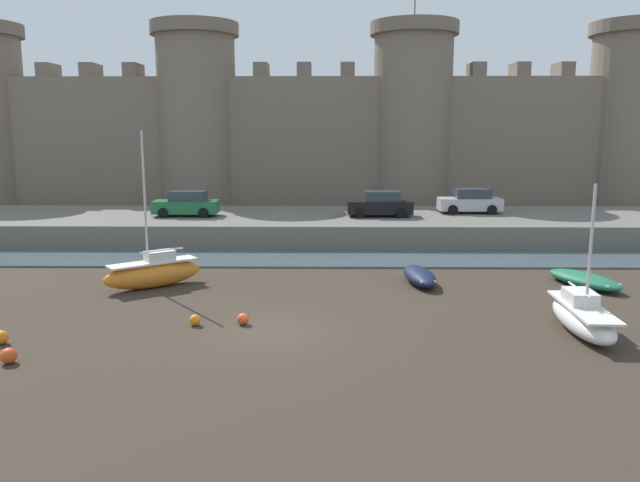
# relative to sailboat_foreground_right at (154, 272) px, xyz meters

# --- Properties ---
(ground_plane) EXTENTS (160.00, 160.00, 0.00)m
(ground_plane) POSITION_rel_sailboat_foreground_right_xyz_m (5.79, -6.21, -0.69)
(ground_plane) COLOR #382D23
(water_channel) EXTENTS (80.00, 4.50, 0.10)m
(water_channel) POSITION_rel_sailboat_foreground_right_xyz_m (5.79, 6.09, -0.64)
(water_channel) COLOR #47565B
(water_channel) RESTS_ON ground
(quay_road) EXTENTS (64.54, 10.00, 1.42)m
(quay_road) POSITION_rel_sailboat_foreground_right_xyz_m (5.79, 13.34, 0.02)
(quay_road) COLOR #666059
(quay_road) RESTS_ON ground
(castle) EXTENTS (59.57, 7.03, 18.27)m
(castle) POSITION_rel_sailboat_foreground_right_xyz_m (5.79, 24.92, 6.20)
(castle) COLOR #7A6B5B
(castle) RESTS_ON ground
(sailboat_foreground_right) EXTENTS (4.22, 3.58, 6.88)m
(sailboat_foreground_right) POSITION_rel_sailboat_foreground_right_xyz_m (0.00, 0.00, 0.00)
(sailboat_foreground_right) COLOR orange
(sailboat_foreground_right) RESTS_ON ground
(rowboat_midflat_right) EXTENTS (1.60, 3.63, 0.71)m
(rowboat_midflat_right) POSITION_rel_sailboat_foreground_right_xyz_m (11.90, 0.80, -0.32)
(rowboat_midflat_right) COLOR #141E3D
(rowboat_midflat_right) RESTS_ON ground
(sailboat_midflat_left) EXTENTS (1.57, 4.77, 5.16)m
(sailboat_midflat_left) POSITION_rel_sailboat_foreground_right_xyz_m (16.51, -6.04, -0.12)
(sailboat_midflat_left) COLOR silver
(sailboat_midflat_left) RESTS_ON ground
(rowboat_near_channel_left) EXTENTS (2.97, 4.14, 0.62)m
(rowboat_near_channel_left) POSITION_rel_sailboat_foreground_right_xyz_m (19.19, 0.39, -0.36)
(rowboat_near_channel_left) COLOR #1E6B47
(rowboat_near_channel_left) RESTS_ON ground
(mooring_buoy_mid_mud) EXTENTS (0.48, 0.48, 0.48)m
(mooring_buoy_mid_mud) POSITION_rel_sailboat_foreground_right_xyz_m (-1.83, -9.20, -0.45)
(mooring_buoy_mid_mud) COLOR #E04C1E
(mooring_buoy_mid_mud) RESTS_ON ground
(mooring_buoy_off_centre) EXTENTS (0.43, 0.43, 0.43)m
(mooring_buoy_off_centre) POSITION_rel_sailboat_foreground_right_xyz_m (4.68, -5.35, -0.48)
(mooring_buoy_off_centre) COLOR #E04C1E
(mooring_buoy_off_centre) RESTS_ON ground
(mooring_buoy_near_channel) EXTENTS (0.41, 0.41, 0.41)m
(mooring_buoy_near_channel) POSITION_rel_sailboat_foreground_right_xyz_m (2.98, -5.48, -0.49)
(mooring_buoy_near_channel) COLOR orange
(mooring_buoy_near_channel) RESTS_ON ground
(mooring_buoy_near_shore) EXTENTS (0.46, 0.46, 0.46)m
(mooring_buoy_near_shore) POSITION_rel_sailboat_foreground_right_xyz_m (-2.94, -7.52, -0.46)
(mooring_buoy_near_shore) COLOR orange
(mooring_buoy_near_shore) RESTS_ON ground
(car_quay_centre_west) EXTENTS (4.11, 1.89, 1.62)m
(car_quay_centre_west) POSITION_rel_sailboat_foreground_right_xyz_m (-1.35, 12.75, 1.51)
(car_quay_centre_west) COLOR #1E6638
(car_quay_centre_west) RESTS_ON quay_road
(car_quay_east) EXTENTS (4.11, 1.89, 1.62)m
(car_quay_east) POSITION_rel_sailboat_foreground_right_xyz_m (17.18, 14.49, 1.51)
(car_quay_east) COLOR #B2B5B7
(car_quay_east) RESTS_ON quay_road
(car_quay_centre_east) EXTENTS (4.11, 1.89, 1.62)m
(car_quay_centre_east) POSITION_rel_sailboat_foreground_right_xyz_m (11.08, 12.79, 1.51)
(car_quay_centre_east) COLOR black
(car_quay_centre_east) RESTS_ON quay_road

